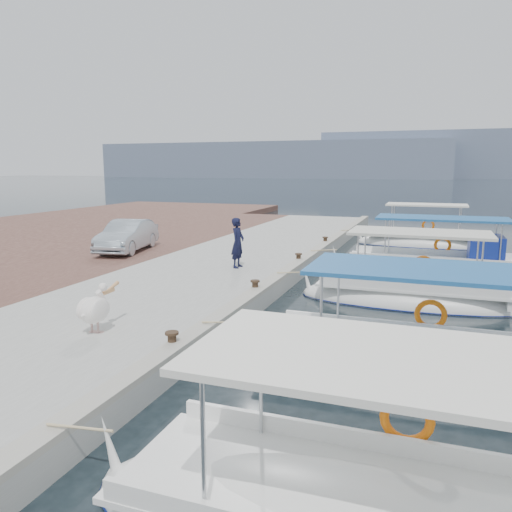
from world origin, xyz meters
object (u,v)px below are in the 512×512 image
Objects in this scene: fishing_caique_c at (410,299)px; pelican at (95,309)px; fishing_caique_b at (412,371)px; fishing_caique_d at (436,269)px; fishing_caique_e at (421,244)px; parked_car at (127,236)px; fisherman at (238,243)px.

fishing_caique_c reaches higher than pelican.
fishing_caique_b and fishing_caique_d have the same top height.
fishing_caique_c is at bearing -89.88° from fishing_caique_e.
fishing_caique_e is (-0.32, 17.84, 0.00)m from fishing_caique_b.
fishing_caique_c is at bearing 46.54° from pelican.
fishing_caique_c is 12.41m from parked_car.
fishing_caique_b is at bearing -88.96° from fishing_caique_e.
parked_car is at bearing 120.37° from pelican.
fishing_caique_c is 6.37m from fisherman.
fisherman is (-6.11, -11.02, 1.29)m from fishing_caique_e.
fisherman is (-6.14, 1.09, 1.29)m from fishing_caique_c.
fishing_caique_e is at bearing 90.12° from fishing_caique_c.
pelican is at bearing -133.46° from fishing_caique_c.
pelican is 0.73× the size of fisherman.
fishing_caique_e is 1.64× the size of parked_car.
fishing_caique_d is at bearing 81.13° from fishing_caique_c.
fishing_caique_b is 5.74m from fishing_caique_c.
pelican is at bearing -71.05° from parked_car.
fishing_caique_e is at bearing 96.05° from fishing_caique_d.
fishing_caique_b is at bearing -92.45° from fishing_caique_d.
fisherman reaches higher than fishing_caique_d.
fishing_caique_d is 13.63m from pelican.
fishing_caique_b is at bearing 8.76° from pelican.
fishing_caique_c is at bearing -98.04° from fisherman.
parked_car is at bearing -142.32° from fishing_caique_e.
fishing_caique_e is (-0.78, 7.32, -0.06)m from fishing_caique_d.
parked_car is (-12.01, -9.27, 1.05)m from fishing_caique_e.
pelican is at bearing -121.77° from fishing_caique_d.
fishing_caique_e is at bearing 71.32° from pelican.
pelican is 11.13m from parked_car.
fishing_caique_b is 10.54m from fishing_caique_d.
fishing_caique_d is (0.45, 10.53, 0.06)m from fishing_caique_b.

